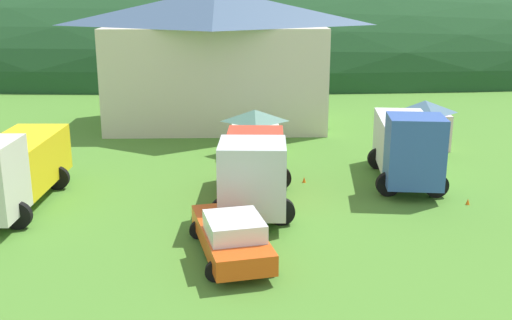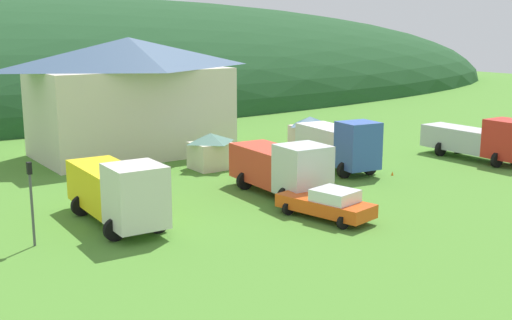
# 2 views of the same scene
# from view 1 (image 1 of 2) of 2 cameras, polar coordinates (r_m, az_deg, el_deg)

# --- Properties ---
(ground_plane) EXTENTS (200.00, 200.00, 0.00)m
(ground_plane) POSITION_cam_1_polar(r_m,az_deg,el_deg) (27.12, 1.65, -3.89)
(ground_plane) COLOR #4C842D
(forested_hill_backdrop) EXTENTS (176.46, 60.00, 28.14)m
(forested_hill_backdrop) POSITION_cam_1_polar(r_m,az_deg,el_deg) (84.46, -0.63, 9.49)
(forested_hill_backdrop) COLOR #1E4723
(forested_hill_backdrop) RESTS_ON ground
(depot_building) EXTENTS (15.39, 9.16, 9.12)m
(depot_building) POSITION_cam_1_polar(r_m,az_deg,el_deg) (42.07, -3.72, 9.66)
(depot_building) COLOR beige
(depot_building) RESTS_ON ground
(play_shed_cream) EXTENTS (2.80, 2.59, 2.56)m
(play_shed_cream) POSITION_cam_1_polar(r_m,az_deg,el_deg) (34.59, -0.11, 2.71)
(play_shed_cream) COLOR beige
(play_shed_cream) RESTS_ON ground
(play_shed_pink) EXTENTS (2.82, 2.67, 2.82)m
(play_shed_pink) POSITION_cam_1_polar(r_m,az_deg,el_deg) (37.35, 15.39, 3.32)
(play_shed_pink) COLOR beige
(play_shed_pink) RESTS_ON ground
(flatbed_truck_yellow) EXTENTS (3.46, 8.25, 3.53)m
(flatbed_truck_yellow) POSITION_cam_1_polar(r_m,az_deg,el_deg) (27.78, -22.03, -0.67)
(flatbed_truck_yellow) COLOR silver
(flatbed_truck_yellow) RESTS_ON ground
(tow_truck_silver) EXTENTS (3.62, 7.63, 3.38)m
(tow_truck_silver) POSITION_cam_1_polar(r_m,az_deg,el_deg) (25.99, -0.21, -0.67)
(tow_truck_silver) COLOR silver
(tow_truck_silver) RESTS_ON ground
(box_truck_blue) EXTENTS (3.74, 7.41, 3.71)m
(box_truck_blue) POSITION_cam_1_polar(r_m,az_deg,el_deg) (30.17, 13.91, 1.41)
(box_truck_blue) COLOR #3356AD
(box_truck_blue) RESTS_ON ground
(service_pickup_orange) EXTENTS (3.15, 5.59, 1.66)m
(service_pickup_orange) POSITION_cam_1_polar(r_m,az_deg,el_deg) (21.38, -2.30, -7.03)
(service_pickup_orange) COLOR #E45016
(service_pickup_orange) RESTS_ON ground
(traffic_cone_near_pickup) EXTENTS (0.36, 0.36, 0.55)m
(traffic_cone_near_pickup) POSITION_cam_1_polar(r_m,az_deg,el_deg) (28.28, 19.14, -3.95)
(traffic_cone_near_pickup) COLOR orange
(traffic_cone_near_pickup) RESTS_ON ground
(traffic_cone_mid_row) EXTENTS (0.36, 0.36, 0.56)m
(traffic_cone_mid_row) POSITION_cam_1_polar(r_m,az_deg,el_deg) (29.83, 4.51, -2.10)
(traffic_cone_mid_row) COLOR orange
(traffic_cone_mid_row) RESTS_ON ground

